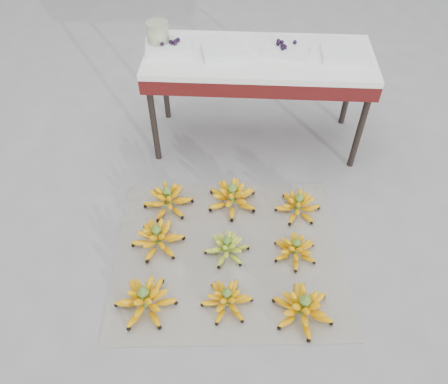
# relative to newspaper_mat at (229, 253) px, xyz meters

# --- Properties ---
(ground) EXTENTS (60.00, 60.00, 0.00)m
(ground) POSITION_rel_newspaper_mat_xyz_m (0.11, 0.04, -0.00)
(ground) COLOR slate
(ground) RESTS_ON ground
(newspaper_mat) EXTENTS (1.32, 1.14, 0.01)m
(newspaper_mat) POSITION_rel_newspaper_mat_xyz_m (0.00, 0.00, 0.00)
(newspaper_mat) COLOR silver
(newspaper_mat) RESTS_ON ground
(bunch_front_left) EXTENTS (0.35, 0.35, 0.18)m
(bunch_front_left) POSITION_rel_newspaper_mat_xyz_m (-0.40, -0.34, 0.07)
(bunch_front_left) COLOR #FFBF01
(bunch_front_left) RESTS_ON newspaper_mat
(bunch_front_center) EXTENTS (0.31, 0.31, 0.15)m
(bunch_front_center) POSITION_rel_newspaper_mat_xyz_m (0.01, -0.31, 0.06)
(bunch_front_center) COLOR #FFBF01
(bunch_front_center) RESTS_ON newspaper_mat
(bunch_front_right) EXTENTS (0.36, 0.36, 0.18)m
(bunch_front_right) POSITION_rel_newspaper_mat_xyz_m (0.38, -0.34, 0.07)
(bunch_front_right) COLOR #FFBF01
(bunch_front_right) RESTS_ON newspaper_mat
(bunch_mid_left) EXTENTS (0.33, 0.33, 0.18)m
(bunch_mid_left) POSITION_rel_newspaper_mat_xyz_m (-0.39, 0.04, 0.06)
(bunch_mid_left) COLOR #FFBF01
(bunch_mid_left) RESTS_ON newspaper_mat
(bunch_mid_center) EXTENTS (0.27, 0.27, 0.15)m
(bunch_mid_center) POSITION_rel_newspaper_mat_xyz_m (-0.01, 0.01, 0.05)
(bunch_mid_center) COLOR #89A733
(bunch_mid_center) RESTS_ON newspaper_mat
(bunch_mid_right) EXTENTS (0.32, 0.32, 0.15)m
(bunch_mid_right) POSITION_rel_newspaper_mat_xyz_m (0.36, 0.01, 0.05)
(bunch_mid_right) COLOR #FFBF01
(bunch_mid_right) RESTS_ON newspaper_mat
(bunch_back_left) EXTENTS (0.36, 0.36, 0.18)m
(bunch_back_left) POSITION_rel_newspaper_mat_xyz_m (-0.38, 0.33, 0.06)
(bunch_back_left) COLOR #FFBF01
(bunch_back_left) RESTS_ON newspaper_mat
(bunch_back_center) EXTENTS (0.35, 0.35, 0.18)m
(bunch_back_center) POSITION_rel_newspaper_mat_xyz_m (0.00, 0.37, 0.07)
(bunch_back_center) COLOR #FFBF01
(bunch_back_center) RESTS_ON newspaper_mat
(bunch_back_right) EXTENTS (0.28, 0.28, 0.16)m
(bunch_back_right) POSITION_rel_newspaper_mat_xyz_m (0.39, 0.33, 0.06)
(bunch_back_right) COLOR #FFBF01
(bunch_back_right) RESTS_ON newspaper_mat
(vendor_table) EXTENTS (1.37, 0.55, 0.66)m
(vendor_table) POSITION_rel_newspaper_mat_xyz_m (0.13, 0.99, 0.58)
(vendor_table) COLOR black
(vendor_table) RESTS_ON ground
(tray_far_left) EXTENTS (0.30, 0.24, 0.07)m
(tray_far_left) POSITION_rel_newspaper_mat_xyz_m (-0.42, 1.01, 0.68)
(tray_far_left) COLOR silver
(tray_far_left) RESTS_ON vendor_table
(tray_left) EXTENTS (0.29, 0.24, 0.04)m
(tray_left) POSITION_rel_newspaper_mat_xyz_m (-0.08, 0.97, 0.68)
(tray_left) COLOR silver
(tray_left) RESTS_ON vendor_table
(tray_right) EXTENTS (0.29, 0.23, 0.07)m
(tray_right) POSITION_rel_newspaper_mat_xyz_m (0.29, 1.02, 0.68)
(tray_right) COLOR silver
(tray_right) RESTS_ON vendor_table
(tray_far_right) EXTENTS (0.27, 0.20, 0.04)m
(tray_far_right) POSITION_rel_newspaper_mat_xyz_m (0.63, 0.98, 0.68)
(tray_far_right) COLOR silver
(tray_far_right) RESTS_ON vendor_table
(glass_jar) EXTENTS (0.15, 0.15, 0.16)m
(glass_jar) POSITION_rel_newspaper_mat_xyz_m (-0.48, 1.03, 0.74)
(glass_jar) COLOR beige
(glass_jar) RESTS_ON vendor_table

